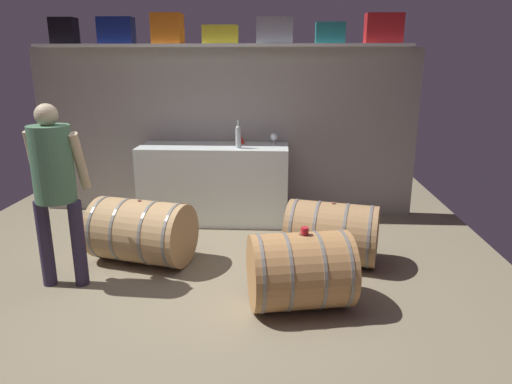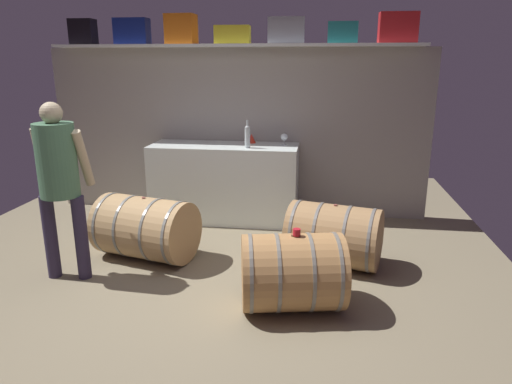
{
  "view_description": "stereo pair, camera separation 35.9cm",
  "coord_description": "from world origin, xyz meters",
  "px_view_note": "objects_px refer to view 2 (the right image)",
  "views": [
    {
      "loc": [
        0.72,
        -3.51,
        1.93
      ],
      "look_at": [
        0.5,
        0.63,
        0.76
      ],
      "focal_mm": 32.56,
      "sensor_mm": 36.0,
      "label": 1
    },
    {
      "loc": [
        1.08,
        -3.47,
        1.93
      ],
      "look_at": [
        0.5,
        0.63,
        0.76
      ],
      "focal_mm": 32.56,
      "sensor_mm": 36.0,
      "label": 2
    }
  ],
  "objects_px": {
    "toolcase_black": "(83,32)",
    "wine_bottle_clear": "(247,136)",
    "wine_barrel_far": "(146,228)",
    "toolcase_teal": "(343,33)",
    "wine_glass": "(284,137)",
    "toolcase_yellow": "(233,35)",
    "work_cabinet": "(225,183)",
    "wine_barrel_flank": "(334,235)",
    "red_funnel": "(251,138)",
    "toolcase_grey": "(286,30)",
    "tasting_cup": "(297,232)",
    "winemaker_pouring": "(59,173)",
    "toolcase_red": "(398,28)",
    "toolcase_navy": "(132,31)",
    "wine_barrel_near": "(292,272)",
    "toolcase_orange": "(181,29)"
  },
  "relations": [
    {
      "from": "toolcase_black",
      "to": "wine_bottle_clear",
      "type": "height_order",
      "value": "toolcase_black"
    },
    {
      "from": "toolcase_black",
      "to": "wine_barrel_far",
      "type": "relative_size",
      "value": 0.28
    },
    {
      "from": "toolcase_teal",
      "to": "wine_glass",
      "type": "distance_m",
      "value": 1.37
    },
    {
      "from": "toolcase_yellow",
      "to": "toolcase_teal",
      "type": "height_order",
      "value": "toolcase_teal"
    },
    {
      "from": "work_cabinet",
      "to": "wine_barrel_flank",
      "type": "xyz_separation_m",
      "value": [
        1.33,
        -1.19,
        -0.17
      ]
    },
    {
      "from": "red_funnel",
      "to": "toolcase_grey",
      "type": "bearing_deg",
      "value": 4.98
    },
    {
      "from": "toolcase_black",
      "to": "tasting_cup",
      "type": "xyz_separation_m",
      "value": [
        2.81,
        -2.32,
        -1.62
      ]
    },
    {
      "from": "toolcase_black",
      "to": "wine_barrel_flank",
      "type": "xyz_separation_m",
      "value": [
        3.13,
        -1.42,
        -1.97
      ]
    },
    {
      "from": "toolcase_grey",
      "to": "wine_bottle_clear",
      "type": "distance_m",
      "value": 1.31
    },
    {
      "from": "winemaker_pouring",
      "to": "tasting_cup",
      "type": "bearing_deg",
      "value": -11.04
    },
    {
      "from": "toolcase_black",
      "to": "wine_bottle_clear",
      "type": "distance_m",
      "value": 2.46
    },
    {
      "from": "toolcase_red",
      "to": "wine_glass",
      "type": "relative_size",
      "value": 3.03
    },
    {
      "from": "toolcase_black",
      "to": "toolcase_navy",
      "type": "relative_size",
      "value": 0.74
    },
    {
      "from": "toolcase_black",
      "to": "wine_barrel_flank",
      "type": "relative_size",
      "value": 0.31
    },
    {
      "from": "toolcase_black",
      "to": "toolcase_yellow",
      "type": "xyz_separation_m",
      "value": [
        1.88,
        0.0,
        -0.05
      ]
    },
    {
      "from": "red_funnel",
      "to": "wine_barrel_far",
      "type": "distance_m",
      "value": 1.84
    },
    {
      "from": "work_cabinet",
      "to": "wine_barrel_far",
      "type": "height_order",
      "value": "work_cabinet"
    },
    {
      "from": "wine_barrel_flank",
      "to": "winemaker_pouring",
      "type": "bearing_deg",
      "value": -151.47
    },
    {
      "from": "toolcase_navy",
      "to": "work_cabinet",
      "type": "height_order",
      "value": "toolcase_navy"
    },
    {
      "from": "work_cabinet",
      "to": "winemaker_pouring",
      "type": "relative_size",
      "value": 1.12
    },
    {
      "from": "red_funnel",
      "to": "toolcase_black",
      "type": "bearing_deg",
      "value": 179.03
    },
    {
      "from": "toolcase_red",
      "to": "toolcase_teal",
      "type": "bearing_deg",
      "value": 178.68
    },
    {
      "from": "toolcase_grey",
      "to": "toolcase_red",
      "type": "height_order",
      "value": "toolcase_red"
    },
    {
      "from": "wine_barrel_near",
      "to": "wine_glass",
      "type": "bearing_deg",
      "value": 85.59
    },
    {
      "from": "toolcase_black",
      "to": "work_cabinet",
      "type": "relative_size",
      "value": 0.17
    },
    {
      "from": "work_cabinet",
      "to": "wine_glass",
      "type": "relative_size",
      "value": 12.88
    },
    {
      "from": "toolcase_teal",
      "to": "tasting_cup",
      "type": "xyz_separation_m",
      "value": [
        -0.36,
        -2.32,
        -1.59
      ]
    },
    {
      "from": "toolcase_navy",
      "to": "tasting_cup",
      "type": "xyz_separation_m",
      "value": [
        2.18,
        -2.32,
        -1.63
      ]
    },
    {
      "from": "toolcase_navy",
      "to": "red_funnel",
      "type": "xyz_separation_m",
      "value": [
        1.48,
        -0.04,
        -1.27
      ]
    },
    {
      "from": "tasting_cup",
      "to": "wine_barrel_far",
      "type": "bearing_deg",
      "value": 152.65
    },
    {
      "from": "toolcase_black",
      "to": "wine_barrel_near",
      "type": "xyz_separation_m",
      "value": [
        2.79,
        -2.32,
        -1.96
      ]
    },
    {
      "from": "toolcase_red",
      "to": "wine_barrel_far",
      "type": "distance_m",
      "value": 3.55
    },
    {
      "from": "wine_glass",
      "to": "work_cabinet",
      "type": "bearing_deg",
      "value": -170.8
    },
    {
      "from": "work_cabinet",
      "to": "wine_glass",
      "type": "xyz_separation_m",
      "value": [
        0.72,
        0.12,
        0.57
      ]
    },
    {
      "from": "toolcase_navy",
      "to": "toolcase_orange",
      "type": "height_order",
      "value": "toolcase_orange"
    },
    {
      "from": "toolcase_orange",
      "to": "toolcase_grey",
      "type": "relative_size",
      "value": 0.82
    },
    {
      "from": "wine_barrel_far",
      "to": "toolcase_orange",
      "type": "bearing_deg",
      "value": 104.69
    },
    {
      "from": "wine_barrel_near",
      "to": "winemaker_pouring",
      "type": "distance_m",
      "value": 2.2
    },
    {
      "from": "toolcase_grey",
      "to": "wine_barrel_flank",
      "type": "distance_m",
      "value": 2.5
    },
    {
      "from": "toolcase_yellow",
      "to": "wine_barrel_near",
      "type": "height_order",
      "value": "toolcase_yellow"
    },
    {
      "from": "work_cabinet",
      "to": "wine_barrel_far",
      "type": "bearing_deg",
      "value": -113.15
    },
    {
      "from": "toolcase_teal",
      "to": "wine_barrel_flank",
      "type": "distance_m",
      "value": 2.4
    },
    {
      "from": "toolcase_red",
      "to": "wine_glass",
      "type": "height_order",
      "value": "toolcase_red"
    },
    {
      "from": "red_funnel",
      "to": "wine_barrel_near",
      "type": "height_order",
      "value": "red_funnel"
    },
    {
      "from": "toolcase_black",
      "to": "wine_bottle_clear",
      "type": "bearing_deg",
      "value": -12.2
    },
    {
      "from": "toolcase_yellow",
      "to": "wine_glass",
      "type": "bearing_deg",
      "value": -12.51
    },
    {
      "from": "toolcase_red",
      "to": "work_cabinet",
      "type": "relative_size",
      "value": 0.24
    },
    {
      "from": "tasting_cup",
      "to": "toolcase_navy",
      "type": "bearing_deg",
      "value": 133.21
    },
    {
      "from": "wine_barrel_flank",
      "to": "wine_glass",
      "type": "bearing_deg",
      "value": 129.11
    },
    {
      "from": "toolcase_black",
      "to": "toolcase_teal",
      "type": "distance_m",
      "value": 3.17
    }
  ]
}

